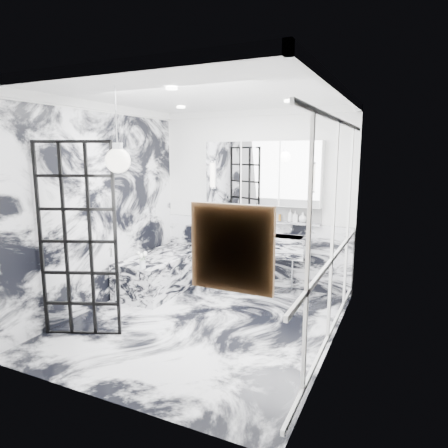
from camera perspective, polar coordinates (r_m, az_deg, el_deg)
The scene contains 25 objects.
floor at distance 5.25m, azimuth -3.16°, elevation -13.84°, with size 3.60×3.60×0.00m, color silver.
ceiling at distance 4.85m, azimuth -3.50°, elevation 18.02°, with size 3.60×3.60×0.00m, color white.
wall_back at distance 6.48m, azimuth 4.30°, elevation 3.59°, with size 3.60×3.60×0.00m, color white.
wall_front at distance 3.42m, azimuth -17.90°, elevation -2.72°, with size 3.60×3.60×0.00m, color white.
wall_left at distance 5.79m, azimuth -17.39°, elevation 2.38°, with size 3.60×3.60×0.00m, color white.
wall_right at distance 4.34m, azimuth 15.59°, elevation 0.04°, with size 3.60×3.60×0.00m, color white.
marble_clad_back at distance 6.62m, azimuth 4.13°, elevation -3.98°, with size 3.18×0.05×1.05m, color silver.
marble_clad_left at distance 5.79m, azimuth -17.25°, elevation 1.79°, with size 0.02×3.56×2.68m, color silver.
panel_molding at distance 4.36m, azimuth 15.27°, elevation -1.24°, with size 0.03×3.40×2.30m, color white.
soap_bottle_a at distance 6.23m, azimuth 9.46°, elevation 1.20°, with size 0.07×0.07×0.18m, color #8C5919.
soap_bottle_b at distance 6.21m, azimuth 10.12°, elevation 1.08°, with size 0.08×0.08×0.17m, color #4C4C51.
soap_bottle_c at distance 6.18m, azimuth 11.17°, elevation 0.94°, with size 0.12×0.12×0.16m, color silver.
face_pot at distance 6.37m, azimuth 5.42°, elevation 1.33°, with size 0.15×0.15×0.15m, color white.
amber_bottle at distance 6.28m, azimuth 7.95°, elevation 0.92°, with size 0.04×0.04×0.10m, color #8C5919.
flower_vase at distance 5.67m, azimuth -11.57°, elevation -5.67°, with size 0.08×0.08×0.12m, color silver.
crittall_door at distance 4.89m, azimuth -20.15°, elevation -2.36°, with size 0.88×0.04×2.26m, color black, non-canonical shape.
artwork at distance 2.77m, azimuth 1.12°, elevation -3.47°, with size 0.52×0.05×0.52m, color orange.
pendant_light at distance 4.02m, azimuth -14.91°, elevation 8.73°, with size 0.24×0.24×0.24m, color white.
trough_sink at distance 6.32m, azimuth 4.70°, elevation -2.75°, with size 1.60×0.45×0.30m, color silver.
ledge at distance 6.40m, azimuth 5.26°, elevation 0.51°, with size 1.90×0.14×0.04m, color silver.
subway_tile at distance 6.44m, azimuth 5.47°, elevation 1.78°, with size 1.90×0.03×0.23m, color white.
mirror_cabinet at distance 6.33m, azimuth 5.39°, elevation 7.23°, with size 1.90×0.16×1.00m, color white.
sconce_left at distance 6.57m, azimuth -1.70°, elevation 7.02°, with size 0.07×0.07×0.40m, color white.
sconce_right at distance 6.01m, azimuth 12.49°, elevation 6.51°, with size 0.07×0.07×0.40m, color white.
bathtub at distance 6.45m, azimuth -8.64°, elevation -6.74°, with size 0.75×1.65×0.55m, color silver.
Camera 1 is at (2.30, -4.22, 2.13)m, focal length 32.00 mm.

